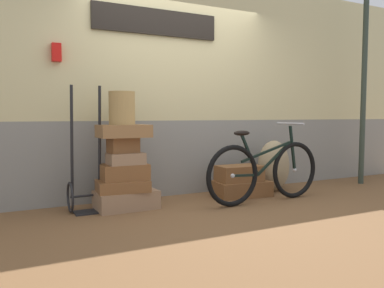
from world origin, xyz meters
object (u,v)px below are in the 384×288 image
Objects in this scene: suitcase_1 at (123,186)px; burlap_sack at (274,166)px; suitcase_7 at (239,173)px; wicker_basket at (122,108)px; luggage_trolley at (87,184)px; suitcase_3 at (126,159)px; suitcase_5 at (124,131)px; suitcase_4 at (123,145)px; bicycle at (265,171)px; suitcase_2 at (124,172)px; suitcase_6 at (242,188)px; suitcase_0 at (126,200)px.

burlap_sack is (2.18, 0.08, 0.09)m from suitcase_1.
wicker_basket is (-1.55, 0.00, 0.83)m from suitcase_7.
suitcase_3 is at bearing -16.40° from luggage_trolley.
suitcase_5 is 0.25m from wicker_basket.
suitcase_3 is at bearing -73.77° from suitcase_4.
wicker_basket is 1.85m from bicycle.
suitcase_2 is at bearing 67.56° from suitcase_5.
burlap_sack is (0.58, 0.08, 0.25)m from suitcase_6.
wicker_basket is at bearing -177.00° from suitcase_7.
suitcase_7 is 0.34× the size of bicycle.
suitcase_4 is 0.23× the size of luggage_trolley.
suitcase_2 is 0.42m from luggage_trolley.
suitcase_6 is (1.57, -0.03, -0.62)m from suitcase_4.
suitcase_5 reaches higher than suitcase_6.
burlap_sack reaches higher than suitcase_1.
suitcase_2 is at bearing 123.79° from suitcase_0.
suitcase_3 is 0.68× the size of suitcase_7.
wicker_basket is at bearing 165.43° from bicycle.
suitcase_0 is 0.95× the size of suitcase_6.
burlap_sack is at bearing 10.35° from suitcase_7.
suitcase_0 is 1.03m from wicker_basket.
bicycle reaches higher than suitcase_4.
luggage_trolley reaches higher than burlap_sack.
bicycle is (2.01, -0.53, 0.07)m from luggage_trolley.
suitcase_5 reaches higher than suitcase_7.
suitcase_3 is 1.08× the size of wicker_basket.
suitcase_6 is at bearing 0.90° from suitcase_2.
bicycle reaches higher than burlap_sack.
suitcase_1 is at bearing -16.83° from luggage_trolley.
suitcase_2 is at bearing -175.70° from suitcase_6.
bicycle is at bearing -9.02° from suitcase_1.
suitcase_5 is (-0.02, -0.01, 0.77)m from suitcase_0.
bicycle reaches higher than suitcase_3.
wicker_basket reaches higher than suitcase_3.
luggage_trolley is 2.08m from bicycle.
suitcase_0 is 0.47m from suitcase_3.
suitcase_1 is 0.97× the size of suitcase_7.
suitcase_2 is 0.16m from suitcase_3.
wicker_basket is 0.52× the size of burlap_sack.
wicker_basket is at bearing -178.03° from burlap_sack.
suitcase_4 is at bearing -178.73° from burlap_sack.
wicker_basket reaches higher than suitcase_0.
suitcase_0 reaches higher than suitcase_6.
suitcase_2 is at bearing 40.19° from wicker_basket.
suitcase_5 is 0.78× the size of suitcase_6.
suitcase_0 is 1.72× the size of suitcase_3.
bicycle is at bearing -21.53° from suitcase_4.
luggage_trolley is at bearing -177.97° from suitcase_6.
suitcase_4 reaches higher than suitcase_6.
suitcase_7 is 0.82× the size of burlap_sack.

